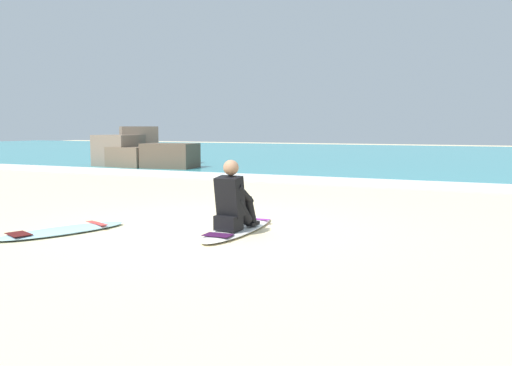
% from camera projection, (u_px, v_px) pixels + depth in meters
% --- Properties ---
extents(ground_plane, '(80.00, 80.00, 0.00)m').
position_uv_depth(ground_plane, '(205.00, 227.00, 7.62)').
color(ground_plane, beige).
extents(sea, '(80.00, 28.00, 0.10)m').
position_uv_depth(sea, '(409.00, 156.00, 26.18)').
color(sea, teal).
rests_on(sea, ground).
extents(breaking_foam, '(80.00, 0.90, 0.11)m').
position_uv_depth(breaking_foam, '(333.00, 181.00, 13.75)').
color(breaking_foam, white).
rests_on(breaking_foam, ground).
extents(surfboard_main, '(0.62, 2.16, 0.08)m').
position_uv_depth(surfboard_main, '(239.00, 228.00, 7.37)').
color(surfboard_main, white).
rests_on(surfboard_main, ground).
extents(surfer_seated, '(0.40, 0.73, 0.95)m').
position_uv_depth(surfer_seated, '(233.00, 203.00, 7.11)').
color(surfer_seated, black).
rests_on(surfer_seated, surfboard_main).
extents(surfboard_spare_near, '(1.15, 1.90, 0.08)m').
position_uv_depth(surfboard_spare_near, '(62.00, 231.00, 7.21)').
color(surfboard_spare_near, '#9ED1E5').
rests_on(surfboard_spare_near, ground).
extents(rock_outcrop_distant, '(3.88, 3.53, 1.49)m').
position_uv_depth(rock_outcrop_distant, '(145.00, 154.00, 18.51)').
color(rock_outcrop_distant, '#756656').
rests_on(rock_outcrop_distant, ground).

